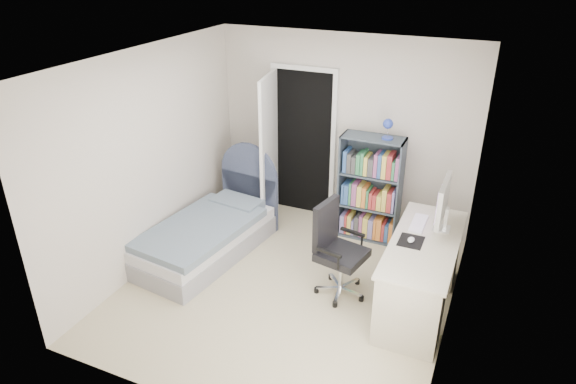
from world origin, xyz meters
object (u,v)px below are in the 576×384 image
at_px(bed, 210,233).
at_px(office_chair, 335,245).
at_px(bookcase, 371,193).
at_px(nightstand, 255,189).
at_px(floor_lamp, 265,171).
at_px(desk, 421,271).

xyz_separation_m(bed, office_chair, (1.65, -0.13, 0.32)).
height_order(bed, bookcase, bookcase).
bearing_deg(nightstand, bed, -93.62).
bearing_deg(bookcase, nightstand, -177.33).
height_order(floor_lamp, office_chair, floor_lamp).
distance_m(bed, floor_lamp, 1.37).
bearing_deg(nightstand, bookcase, 2.67).
distance_m(bookcase, desk, 1.48).
distance_m(nightstand, floor_lamp, 0.31).
xyz_separation_m(bed, nightstand, (0.07, 1.07, 0.15)).
height_order(bookcase, desk, bookcase).
distance_m(bed, desk, 2.55).
xyz_separation_m(bed, floor_lamp, (0.10, 1.33, 0.31)).
distance_m(desk, office_chair, 0.92).
distance_m(bookcase, office_chair, 1.28).
relative_size(bed, bookcase, 1.22).
height_order(bed, desk, desk).
xyz_separation_m(bed, desk, (2.55, -0.03, 0.17)).
xyz_separation_m(bookcase, office_chair, (-0.02, -1.28, -0.05)).
relative_size(floor_lamp, bookcase, 0.87).
bearing_deg(bookcase, floor_lamp, 173.31).
relative_size(nightstand, bookcase, 0.38).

